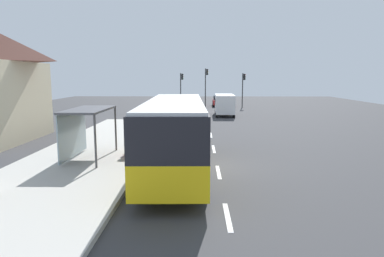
{
  "coord_description": "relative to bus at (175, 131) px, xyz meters",
  "views": [
    {
      "loc": [
        -0.64,
        -16.06,
        4.24
      ],
      "look_at": [
        -1.0,
        2.24,
        1.5
      ],
      "focal_mm": 32.34,
      "sensor_mm": 36.0,
      "label": 1
    }
  ],
  "objects": [
    {
      "name": "lane_stripe_seg_3",
      "position": [
        1.96,
        9.74,
        -1.84
      ],
      "size": [
        0.16,
        2.2,
        0.01
      ],
      "primitive_type": "cube",
      "color": "silver",
      "rests_on": "ground"
    },
    {
      "name": "recycling_bin_orange",
      "position": [
        -2.49,
        3.51,
        -1.19
      ],
      "size": [
        0.52,
        0.52,
        0.95
      ],
      "primitive_type": "cylinder",
      "color": "orange",
      "rests_on": "sidewalk_platform"
    },
    {
      "name": "sedan_near",
      "position": [
        4.01,
        35.05,
        -1.05
      ],
      "size": [
        1.9,
        4.43,
        1.52
      ],
      "color": "#A51919",
      "rests_on": "ground"
    },
    {
      "name": "lane_stripe_seg_0",
      "position": [
        1.96,
        -5.26,
        -1.84
      ],
      "size": [
        0.16,
        2.2,
        0.01
      ],
      "primitive_type": "cube",
      "color": "silver",
      "rests_on": "ground"
    },
    {
      "name": "lane_stripe_seg_7",
      "position": [
        1.96,
        29.74,
        -1.84
      ],
      "size": [
        0.16,
        2.2,
        0.01
      ],
      "primitive_type": "cube",
      "color": "silver",
      "rests_on": "ground"
    },
    {
      "name": "bus",
      "position": [
        0.0,
        0.0,
        0.0
      ],
      "size": [
        2.8,
        11.07,
        3.21
      ],
      "color": "yellow",
      "rests_on": "ground"
    },
    {
      "name": "lane_stripe_seg_1",
      "position": [
        1.96,
        -0.26,
        -1.84
      ],
      "size": [
        0.16,
        2.2,
        0.01
      ],
      "primitive_type": "cube",
      "color": "silver",
      "rests_on": "ground"
    },
    {
      "name": "white_van",
      "position": [
        3.91,
        22.79,
        -0.5
      ],
      "size": [
        2.13,
        5.25,
        2.3
      ],
      "color": "white",
      "rests_on": "ground"
    },
    {
      "name": "lane_stripe_seg_5",
      "position": [
        1.96,
        19.74,
        -1.84
      ],
      "size": [
        0.16,
        2.2,
        0.01
      ],
      "primitive_type": "cube",
      "color": "silver",
      "rests_on": "ground"
    },
    {
      "name": "lane_stripe_seg_4",
      "position": [
        1.96,
        14.74,
        -1.84
      ],
      "size": [
        0.16,
        2.2,
        0.01
      ],
      "primitive_type": "cube",
      "color": "silver",
      "rests_on": "ground"
    },
    {
      "name": "lane_stripe_seg_6",
      "position": [
        1.96,
        24.74,
        -1.84
      ],
      "size": [
        0.16,
        2.2,
        0.01
      ],
      "primitive_type": "cube",
      "color": "silver",
      "rests_on": "ground"
    },
    {
      "name": "recycling_bin_yellow",
      "position": [
        -2.49,
        2.81,
        -1.19
      ],
      "size": [
        0.52,
        0.52,
        0.95
      ],
      "primitive_type": "cylinder",
      "color": "yellow",
      "rests_on": "sidewalk_platform"
    },
    {
      "name": "traffic_light_median",
      "position": [
        2.11,
        34.41,
        1.74
      ],
      "size": [
        0.49,
        0.28,
        5.42
      ],
      "color": "#2D2D2D",
      "rests_on": "ground"
    },
    {
      "name": "traffic_light_far_side",
      "position": [
        -1.39,
        33.61,
        1.33
      ],
      "size": [
        0.49,
        0.28,
        4.76
      ],
      "color": "#2D2D2D",
      "rests_on": "ground"
    },
    {
      "name": "bus_shelter",
      "position": [
        -4.7,
        1.63,
        0.25
      ],
      "size": [
        1.8,
        4.0,
        2.5
      ],
      "color": "#4C4C51",
      "rests_on": "sidewalk_platform"
    },
    {
      "name": "lane_stripe_seg_2",
      "position": [
        1.96,
        4.74,
        -1.84
      ],
      "size": [
        0.16,
        2.2,
        0.01
      ],
      "primitive_type": "cube",
      "color": "silver",
      "rests_on": "ground"
    },
    {
      "name": "sidewalk_platform",
      "position": [
        -4.69,
        2.74,
        -1.75
      ],
      "size": [
        6.2,
        30.0,
        0.18
      ],
      "primitive_type": "cube",
      "color": "#ADAAA3",
      "rests_on": "ground"
    },
    {
      "name": "ground_plane",
      "position": [
        1.71,
        14.74,
        -1.86
      ],
      "size": [
        56.0,
        92.0,
        0.04
      ],
      "primitive_type": "cube",
      "color": "#38383A"
    },
    {
      "name": "traffic_light_near_side",
      "position": [
        7.22,
        32.81,
        1.32
      ],
      "size": [
        0.49,
        0.28,
        4.73
      ],
      "color": "#2D2D2D",
      "rests_on": "ground"
    },
    {
      "name": "recycling_bin_red",
      "position": [
        -2.49,
        2.11,
        -1.19
      ],
      "size": [
        0.52,
        0.52,
        0.95
      ],
      "primitive_type": "cylinder",
      "color": "red",
      "rests_on": "sidewalk_platform"
    }
  ]
}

